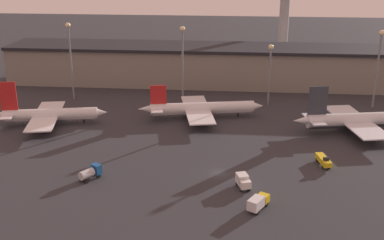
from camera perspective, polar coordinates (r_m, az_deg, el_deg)
ground at (r=118.03m, az=3.14°, el=-6.32°), size 600.00×600.00×0.00m
terminal_building at (r=194.57m, az=4.21°, el=6.49°), size 175.97×23.13×15.52m
airplane_0 at (r=155.48m, az=-16.61°, el=0.61°), size 35.51×29.59×14.03m
airplane_1 at (r=154.87m, az=1.07°, el=1.38°), size 40.63×30.22×11.33m
airplane_2 at (r=151.41m, az=19.21°, el=-0.01°), size 40.88×31.31×14.43m
service_vehicle_0 at (r=116.74m, az=-11.96°, el=-6.11°), size 4.93×5.79×3.15m
service_vehicle_1 at (r=111.02m, az=6.07°, el=-7.18°), size 3.72×5.16×3.05m
service_vehicle_2 at (r=126.10m, az=15.31°, el=-4.61°), size 3.28×7.21×2.81m
service_vehicle_3 at (r=102.62m, az=7.82°, el=-9.64°), size 5.07×6.60×2.97m
lamp_post_0 at (r=177.04m, az=-14.24°, el=7.82°), size 1.80×1.80×27.69m
lamp_post_1 at (r=168.16m, az=-1.13°, el=7.69°), size 1.80×1.80×27.03m
lamp_post_2 at (r=168.21m, az=9.22°, el=6.34°), size 1.80×1.80×21.31m
lamp_post_3 at (r=173.79m, az=21.23°, el=6.70°), size 1.80×1.80×26.69m
control_tower at (r=227.18m, az=10.90°, el=12.38°), size 9.00×9.00×42.43m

